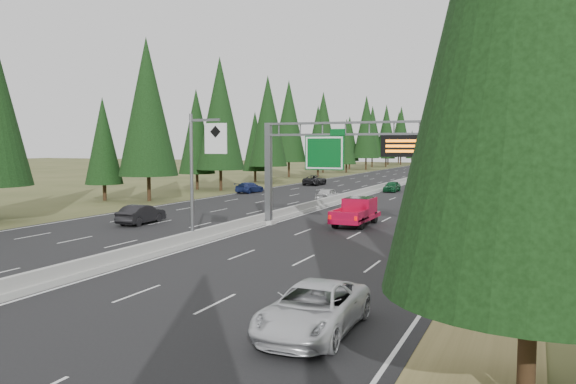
% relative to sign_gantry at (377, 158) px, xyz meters
% --- Properties ---
extents(road, '(32.00, 260.00, 0.08)m').
position_rel_sign_gantry_xyz_m(road, '(-8.92, 45.12, -5.23)').
color(road, black).
rests_on(road, ground).
extents(shoulder_right, '(3.60, 260.00, 0.06)m').
position_rel_sign_gantry_xyz_m(shoulder_right, '(8.88, 45.12, -5.24)').
color(shoulder_right, olive).
rests_on(shoulder_right, ground).
extents(shoulder_left, '(3.60, 260.00, 0.06)m').
position_rel_sign_gantry_xyz_m(shoulder_left, '(-26.72, 45.12, -5.24)').
color(shoulder_left, '#3C4520').
rests_on(shoulder_left, ground).
extents(median_barrier, '(0.70, 260.00, 0.85)m').
position_rel_sign_gantry_xyz_m(median_barrier, '(-8.92, 45.12, -4.85)').
color(median_barrier, '#9C9C96').
rests_on(median_barrier, road).
extents(sign_gantry, '(16.75, 0.98, 7.80)m').
position_rel_sign_gantry_xyz_m(sign_gantry, '(0.00, 0.00, 0.00)').
color(sign_gantry, slate).
rests_on(sign_gantry, road).
extents(hov_sign_pole, '(2.80, 0.50, 8.00)m').
position_rel_sign_gantry_xyz_m(hov_sign_pole, '(-8.33, -9.92, -0.54)').
color(hov_sign_pole, slate).
rests_on(hov_sign_pole, road).
extents(tree_row_right, '(12.43, 240.27, 18.91)m').
position_rel_sign_gantry_xyz_m(tree_row_right, '(12.89, 33.75, 4.00)').
color(tree_row_right, black).
rests_on(tree_row_right, ground).
extents(tree_row_left, '(12.16, 237.87, 18.84)m').
position_rel_sign_gantry_xyz_m(tree_row_left, '(-30.82, 34.74, 4.53)').
color(tree_row_left, black).
rests_on(tree_row_left, ground).
extents(silver_minivan, '(2.75, 5.73, 1.58)m').
position_rel_sign_gantry_xyz_m(silver_minivan, '(3.74, -21.95, -4.40)').
color(silver_minivan, silver).
rests_on(silver_minivan, road).
extents(red_pickup, '(2.27, 6.35, 2.07)m').
position_rel_sign_gantry_xyz_m(red_pickup, '(-2.20, 2.70, -4.04)').
color(red_pickup, black).
rests_on(red_pickup, road).
extents(car_ahead_green, '(1.68, 4.16, 1.42)m').
position_rel_sign_gantry_xyz_m(car_ahead_green, '(-6.99, 34.06, -4.48)').
color(car_ahead_green, '#124F27').
rests_on(car_ahead_green, road).
extents(car_ahead_dkred, '(1.79, 4.34, 1.40)m').
position_rel_sign_gantry_xyz_m(car_ahead_dkred, '(0.18, 18.30, -4.49)').
color(car_ahead_dkred, maroon).
rests_on(car_ahead_dkred, road).
extents(car_ahead_dkgrey, '(2.67, 5.74, 1.62)m').
position_rel_sign_gantry_xyz_m(car_ahead_dkgrey, '(4.12, 35.78, -4.38)').
color(car_ahead_dkgrey, black).
rests_on(car_ahead_dkgrey, road).
extents(car_ahead_white, '(2.73, 5.74, 1.58)m').
position_rel_sign_gantry_xyz_m(car_ahead_white, '(2.13, 68.75, -4.40)').
color(car_ahead_white, silver).
rests_on(car_ahead_white, road).
extents(car_ahead_far, '(2.26, 4.88, 1.62)m').
position_rel_sign_gantry_xyz_m(car_ahead_far, '(-7.33, 89.75, -4.38)').
color(car_ahead_far, black).
rests_on(car_ahead_far, road).
extents(car_onc_near, '(1.86, 4.66, 1.51)m').
position_rel_sign_gantry_xyz_m(car_onc_near, '(-17.76, -3.64, -4.43)').
color(car_onc_near, black).
rests_on(car_onc_near, road).
extents(car_onc_blue, '(2.37, 4.85, 1.36)m').
position_rel_sign_gantry_xyz_m(car_onc_blue, '(-23.42, 25.14, -4.51)').
color(car_onc_blue, navy).
rests_on(car_onc_blue, road).
extents(car_onc_white, '(2.01, 4.33, 1.44)m').
position_rel_sign_gantry_xyz_m(car_onc_white, '(-10.42, 18.98, -4.47)').
color(car_onc_white, '#B9B9B9').
rests_on(car_onc_white, road).
extents(car_onc_far, '(2.74, 5.53, 1.51)m').
position_rel_sign_gantry_xyz_m(car_onc_far, '(-20.83, 41.76, -4.44)').
color(car_onc_far, black).
rests_on(car_onc_far, road).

